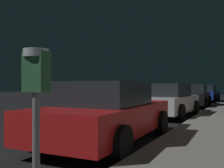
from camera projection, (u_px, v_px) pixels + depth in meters
The scene contains 5 objects.
parking_meter at pixel (36, 97), 1.91m from camera, with size 0.19×0.19×1.46m.
car_red at pixel (107, 113), 6.08m from camera, with size 2.22×4.48×1.43m.
car_silver at pixel (168, 100), 11.06m from camera, with size 2.12×4.17×1.43m.
car_black at pixel (192, 96), 16.16m from camera, with size 2.17×4.39×1.43m.
car_blue at pixel (205, 93), 21.41m from camera, with size 2.11×4.55×1.43m.
Camera 1 is at (5.73, -1.89, 1.34)m, focal length 41.29 mm.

